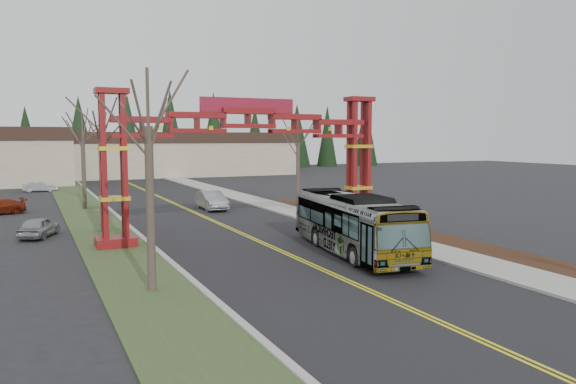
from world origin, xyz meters
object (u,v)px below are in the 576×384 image
retail_building_east (173,153)px  bare_tree_median_far (83,140)px  street_sign (392,211)px  barrel_north (342,213)px  parked_car_far_a (40,186)px  barrel_south (392,225)px  transit_bus (353,224)px  bare_tree_median_mid (101,130)px  gateway_arch (248,141)px  barrel_mid (361,218)px  bare_tree_median_near (148,128)px  parked_car_near_a (39,227)px  silver_sedan (212,200)px  bare_tree_right_far (298,144)px

retail_building_east → bare_tree_median_far: bearing=-112.6°
street_sign → barrel_north: bearing=90.1°
parked_car_far_a → barrel_south: bearing=-149.2°
transit_bus → bare_tree_median_mid: size_ratio=1.27×
gateway_arch → bare_tree_median_far: bearing=113.3°
barrel_mid → barrel_south: bearing=-85.0°
gateway_arch → bare_tree_median_near: 12.88m
parked_car_far_a → bare_tree_median_near: (3.16, -47.59, 5.97)m
barrel_south → parked_car_far_a: bearing=117.1°
gateway_arch → street_sign: size_ratio=8.82×
gateway_arch → bare_tree_median_near: bare_tree_median_near is taller
barrel_south → barrel_north: barrel_north is taller
retail_building_east → barrel_south: 64.32m
gateway_arch → transit_bus: (3.29, -6.97, -4.38)m
retail_building_east → transit_bus: (-6.71, -68.93, -1.91)m
gateway_arch → retail_building_east: (10.00, 61.95, -2.47)m
bare_tree_median_mid → barrel_mid: (16.92, -4.52, -6.14)m
transit_bus → parked_car_far_a: bearing=115.9°
parked_car_near_a → bare_tree_median_far: size_ratio=0.46×
transit_bus → parked_car_far_a: transit_bus is taller
transit_bus → parked_car_far_a: 46.78m
barrel_mid → parked_car_near_a: bearing=168.2°
bare_tree_median_near → bare_tree_median_far: 28.70m
barrel_mid → silver_sedan: bearing=119.0°
bare_tree_right_far → street_sign: (-1.10, -16.16, -4.13)m
parked_car_near_a → bare_tree_right_far: bearing=-137.7°
bare_tree_median_near → bare_tree_median_mid: bare_tree_median_mid is taller
transit_bus → bare_tree_right_far: size_ratio=1.46×
parked_car_near_a → barrel_mid: bearing=-169.8°
bare_tree_median_far → silver_sedan: bearing=-26.1°
transit_bus → barrel_north: 12.13m
parked_car_far_a → barrel_south: size_ratio=3.64×
barrel_north → retail_building_east: bearing=88.9°
bare_tree_median_mid → barrel_north: (16.89, -1.87, -6.16)m
barrel_mid → barrel_north: size_ratio=1.04×
bare_tree_median_far → transit_bus: bearing=-66.2°
barrel_north → silver_sedan: bearing=124.9°
barrel_south → bare_tree_median_far: bearing=129.5°
retail_building_east → bare_tree_median_near: size_ratio=4.27×
bare_tree_median_far → barrel_south: size_ratio=8.20×
retail_building_east → transit_bus: 69.28m
transit_bus → parked_car_near_a: transit_bus is taller
gateway_arch → retail_building_east: bearing=80.8°
gateway_arch → barrel_south: (9.22, -2.29, -5.47)m
silver_sedan → barrel_south: size_ratio=4.81×
transit_bus → street_sign: 7.08m
street_sign → parked_car_near_a: bearing=158.8°
transit_bus → barrel_mid: (5.63, 8.04, -1.06)m
barrel_mid → bare_tree_right_far: bearing=85.1°
bare_tree_right_far → street_sign: bare_tree_right_far is taller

